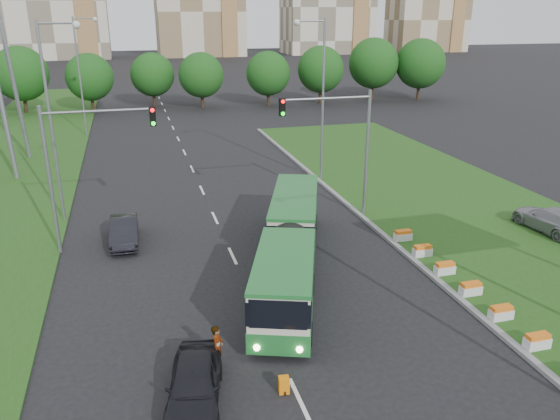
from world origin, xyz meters
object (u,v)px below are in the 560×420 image
object	(u,v)px
car_left_far	(124,231)
shopping_trolley	(284,385)
pedestrian	(217,347)
traffic_mast_left	(80,155)
articulated_bus	(286,244)
car_left_near	(194,384)
traffic_mast_median	(343,135)
car_median	(551,219)

from	to	relation	value
car_left_far	shopping_trolley	size ratio (longest dim) A/B	7.06
pedestrian	car_left_far	bearing A→B (deg)	38.90
traffic_mast_left	car_left_far	distance (m)	4.99
articulated_bus	car_left_near	size ratio (longest dim) A/B	3.53
traffic_mast_median	shopping_trolley	xyz separation A→B (m)	(-8.18, -15.55, -5.05)
articulated_bus	pedestrian	distance (m)	8.24
pedestrian	shopping_trolley	distance (m)	2.90
articulated_bus	pedestrian	size ratio (longest dim) A/B	8.99
traffic_mast_median	pedestrian	size ratio (longest dim) A/B	4.66
traffic_mast_median	shopping_trolley	distance (m)	18.28
traffic_mast_left	articulated_bus	world-z (taller)	traffic_mast_left
pedestrian	shopping_trolley	size ratio (longest dim) A/B	2.79
traffic_mast_median	articulated_bus	distance (m)	9.47
car_left_near	shopping_trolley	world-z (taller)	car_left_near
car_left_near	pedestrian	size ratio (longest dim) A/B	2.55
car_median	pedestrian	bearing A→B (deg)	15.07
articulated_bus	car_median	xyz separation A→B (m)	(16.54, 0.81, -0.68)
traffic_mast_left	shopping_trolley	bearing A→B (deg)	-64.39
articulated_bus	traffic_mast_left	bearing A→B (deg)	169.42
car_left_near	shopping_trolley	size ratio (longest dim) A/B	7.09
car_left_near	shopping_trolley	xyz separation A→B (m)	(3.02, -0.31, -0.44)
car_left_far	shopping_trolley	xyz separation A→B (m)	(5.17, -14.93, -0.41)
traffic_mast_left	articulated_bus	size ratio (longest dim) A/B	0.52
car_left_far	car_median	bearing A→B (deg)	-10.99
traffic_mast_left	car_left_far	bearing A→B (deg)	11.79
articulated_bus	shopping_trolley	distance (m)	9.35
car_left_near	traffic_mast_left	bearing A→B (deg)	117.09
car_left_near	shopping_trolley	bearing A→B (deg)	5.61
traffic_mast_median	articulated_bus	bearing A→B (deg)	-129.88
traffic_mast_median	car_left_far	world-z (taller)	traffic_mast_median
traffic_mast_left	car_left_near	xyz separation A→B (m)	(3.96, -14.23, -4.61)
traffic_mast_left	car_left_far	xyz separation A→B (m)	(1.81, 0.38, -4.63)
car_left_far	car_median	size ratio (longest dim) A/B	0.87
pedestrian	traffic_mast_median	bearing A→B (deg)	-12.07
car_left_far	car_median	xyz separation A→B (m)	(24.33, -5.23, 0.16)
traffic_mast_median	shopping_trolley	bearing A→B (deg)	-117.75
shopping_trolley	traffic_mast_left	bearing A→B (deg)	122.07
traffic_mast_median	car_left_far	size ratio (longest dim) A/B	1.84
traffic_mast_median	pedestrian	distance (m)	17.45
articulated_bus	car_left_near	bearing A→B (deg)	-103.34
articulated_bus	car_median	bearing A→B (deg)	22.75
car_left_far	traffic_mast_left	bearing A→B (deg)	-167.06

